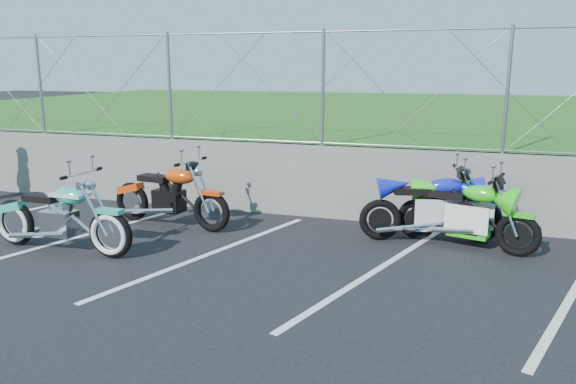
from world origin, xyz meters
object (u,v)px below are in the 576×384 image
(sportbike_green, at_px, (468,217))
(sportbike_blue, at_px, (433,210))
(cruiser_turquoise, at_px, (62,219))
(naked_orange, at_px, (172,198))

(sportbike_green, bearing_deg, sportbike_blue, 175.93)
(cruiser_turquoise, height_order, sportbike_green, cruiser_turquoise)
(naked_orange, relative_size, sportbike_blue, 1.08)
(cruiser_turquoise, distance_m, sportbike_blue, 5.58)
(naked_orange, distance_m, sportbike_green, 4.81)
(cruiser_turquoise, relative_size, sportbike_blue, 1.13)
(naked_orange, relative_size, sportbike_green, 1.11)
(sportbike_green, bearing_deg, cruiser_turquoise, -145.00)
(cruiser_turquoise, height_order, sportbike_blue, cruiser_turquoise)
(naked_orange, xyz_separation_m, sportbike_blue, (4.28, 0.51, -0.01))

